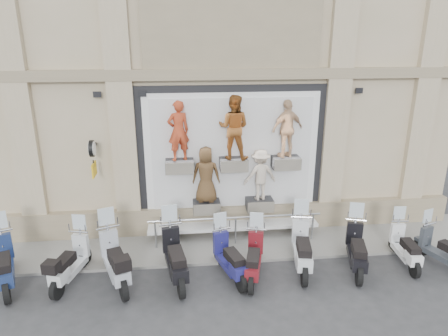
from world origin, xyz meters
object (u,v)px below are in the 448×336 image
Objects in this scene: scooter_c at (114,251)px; scooter_g at (303,240)px; scooter_b at (69,254)px; scooter_i at (406,240)px; scooter_d at (175,248)px; scooter_j at (444,242)px; guard_rail at (236,231)px; scooter_h at (358,241)px; clock_sign_bracket at (93,154)px; scooter_e at (229,250)px; scooter_f at (254,251)px; scooter_a at (2,255)px.

scooter_c is 1.03× the size of scooter_g.
scooter_i is (8.67, -0.12, -0.06)m from scooter_b.
scooter_d reaches higher than scooter_j.
guard_rail is 3.37m from scooter_h.
scooter_c is at bearing -70.35° from clock_sign_bracket.
guard_rail is 4.61m from scooter_i.
scooter_h is at bearing -16.54° from clock_sign_bracket.
scooter_f is (0.61, -0.09, -0.00)m from scooter_e.
scooter_d reaches higher than guard_rail.
clock_sign_bracket is at bearing 89.43° from scooter_c.
scooter_c is 1.14× the size of scooter_f.
clock_sign_bracket reaches higher than scooter_a.
scooter_d reaches higher than scooter_g.
scooter_b is 1.01× the size of scooter_e.
scooter_d is 1.14× the size of scooter_f.
scooter_a is at bearing 167.96° from scooter_d.
scooter_a is at bearing -167.05° from guard_rail.
scooter_j is at bearing -13.33° from clock_sign_bracket.
clock_sign_bracket is 3.30m from scooter_a.
clock_sign_bracket is at bearing 21.54° from scooter_a.
scooter_g is (7.41, -0.05, -0.00)m from scooter_a.
clock_sign_bracket reaches higher than scooter_c.
guard_rail is 2.70× the size of scooter_f.
scooter_e is 0.94× the size of scooter_h.
clock_sign_bracket is 4.55m from scooter_e.
scooter_g is (4.75, 0.11, -0.02)m from scooter_c.
clock_sign_bracket reaches higher than scooter_h.
guard_rail is 4.96× the size of clock_sign_bracket.
scooter_h reaches higher than scooter_j.
scooter_b is 0.89× the size of scooter_c.
scooter_b is 2.58m from scooter_d.
scooter_e is 5.64m from scooter_j.
scooter_g is 3.73m from scooter_j.
scooter_b is at bearing 152.00° from scooter_c.
scooter_a is at bearing -169.22° from scooter_g.
scooter_d reaches higher than scooter_a.
scooter_d is at bearing -20.80° from scooter_c.
clock_sign_bracket is 2.84m from scooter_c.
guard_rail is at bearing 4.90° from scooter_c.
clock_sign_bracket is (-3.90, 0.47, 2.34)m from guard_rail.
scooter_f is at bearing -22.86° from scooter_c.
clock_sign_bracket reaches higher than scooter_g.
scooter_g is (3.29, 0.12, -0.02)m from scooter_d.
scooter_i is at bearing 9.69° from scooter_g.
scooter_c reaches higher than scooter_d.
scooter_d is (-1.73, -1.51, 0.40)m from guard_rail.
scooter_g is at bearing -18.95° from scooter_c.
scooter_d is at bearing -174.12° from scooter_i.
scooter_g is 1.19× the size of scooter_i.
clock_sign_bracket reaches higher than scooter_f.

